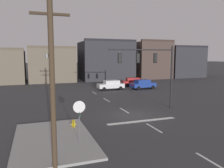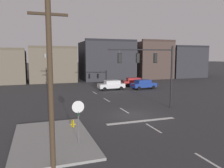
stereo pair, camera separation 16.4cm
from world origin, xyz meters
name	(u,v)px [view 2 (the right image)]	position (x,y,z in m)	size (l,w,h in m)	color
ground_plane	(132,115)	(0.00, 0.00, 0.00)	(400.00, 400.00, 0.00)	#353538
sidewalk_near_corner	(53,139)	(-7.62, -4.00, 0.07)	(5.00, 8.00, 0.15)	gray
stop_bar_paint	(142,121)	(0.00, -2.00, 0.00)	(6.40, 0.50, 0.01)	silver
lane_centreline	(124,110)	(0.00, 2.00, 0.00)	(0.16, 26.40, 0.01)	silver
signal_mast_near_side	(152,65)	(3.06, 1.86, 4.71)	(7.05, 0.94, 6.70)	black
stop_sign	(78,112)	(-6.13, -5.37, 2.14)	(0.76, 0.64, 2.83)	#56565B
car_lot_nearside	(111,85)	(3.46, 16.12, 0.86)	(4.47, 1.94, 1.61)	silver
car_lot_middle	(134,82)	(8.96, 18.96, 0.86)	(4.63, 2.44, 1.61)	#A81E1E
car_lot_farside	(143,84)	(8.98, 15.23, 0.86)	(4.58, 2.26, 1.61)	navy
utility_pole	(50,72)	(-7.89, -7.80, 4.82)	(2.20, 2.25, 8.88)	#423323
fire_hydrant	(73,125)	(-5.98, -2.15, 0.33)	(0.40, 0.30, 0.75)	gold
building_row	(114,63)	(10.26, 33.91, 4.09)	(53.16, 13.45, 9.68)	#665B4C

